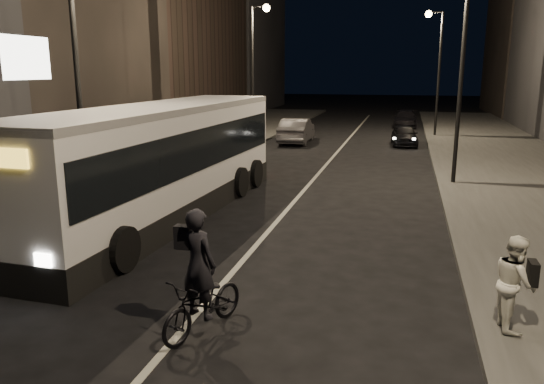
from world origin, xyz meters
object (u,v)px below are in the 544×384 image
Objects in this scene: cyclist_on_bicycle at (202,292)px; pedestrian_woman at (515,283)px; streetlight_right_mid at (456,47)px; streetlight_left_far at (256,55)px; city_bus at (162,157)px; streetlight_left_near at (83,39)px; car_far at (406,119)px; streetlight_right_far at (436,56)px; car_near at (404,135)px; car_mid at (297,131)px.

pedestrian_woman is at bearing 32.61° from cyclist_on_bicycle.
streetlight_right_mid is 1.00× the size of streetlight_left_far.
pedestrian_woman is (9.20, -5.64, -0.90)m from city_bus.
streetlight_left_near reaches higher than car_far.
streetlight_left_far is at bearing 19.46° from pedestrian_woman.
streetlight_right_mid is 1.82× the size of car_far.
pedestrian_woman is 0.37× the size of car_far.
streetlight_right_far is 4.89× the size of pedestrian_woman.
streetlight_left_far is 15.99m from car_far.
streetlight_left_far is at bearing 98.52° from city_bus.
streetlight_right_mid is 1.00× the size of streetlight_right_far.
city_bus is 10.83m from pedestrian_woman.
pedestrian_woman is at bearing -86.50° from car_far.
pedestrian_woman is 24.14m from car_near.
streetlight_right_far is at bearing 66.04° from streetlight_left_near.
car_mid is (0.61, 17.81, -1.11)m from city_bus.
car_far is (7.20, 29.33, -1.24)m from city_bus.
pedestrian_woman is 24.97m from car_mid.
streetlight_right_far is 0.62× the size of city_bus.
cyclist_on_bicycle reaches higher than pedestrian_woman.
car_far is (3.20, 36.18, -0.12)m from cyclist_on_bicycle.
streetlight_right_far is 26.26m from streetlight_left_near.
car_near is 0.77× the size of car_mid.
streetlight_left_near is 2.21× the size of car_near.
streetlight_left_far is 24.89m from cyclist_on_bicycle.
city_bus is at bearing 31.71° from streetlight_left_near.
cyclist_on_bicycle is (5.73, -23.78, -4.59)m from streetlight_left_far.
car_near is (-2.00, 24.06, -0.36)m from pedestrian_woman.
car_mid is at bearing 20.55° from streetlight_left_far.
city_bus is 19.81m from car_near.
streetlight_left_near is at bearing -118.67° from car_near.
streetlight_left_near is at bearing 60.93° from pedestrian_woman.
streetlight_left_near is at bearing -90.00° from streetlight_left_far.
streetlight_left_near is 12.63m from pedestrian_woman.
car_near is (8.93, 19.49, -4.74)m from streetlight_left_near.
streetlight_right_mid reaches higher than car_far.
pedestrian_woman is (0.27, -28.57, -4.37)m from streetlight_right_far.
streetlight_right_far is 6.77m from car_near.
streetlight_right_mid is 4.89× the size of pedestrian_woman.
streetlight_left_near is 18.00m from streetlight_left_far.
car_near is (3.20, 25.27, -0.14)m from cyclist_on_bicycle.
streetlight_left_far is at bearing -125.55° from car_far.
streetlight_left_far is 4.89× the size of pedestrian_woman.
cyclist_on_bicycle is (4.00, -6.85, -1.12)m from city_bus.
car_far is at bearing 54.23° from streetlight_left_far.
car_mid is at bearing 117.31° from cyclist_on_bicycle.
streetlight_right_far is 30.54m from cyclist_on_bicycle.
streetlight_right_mid is 16.00m from streetlight_right_far.
car_far is at bearing 105.15° from streetlight_right_far.
pedestrian_woman is (10.93, -4.57, -4.37)m from streetlight_left_near.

